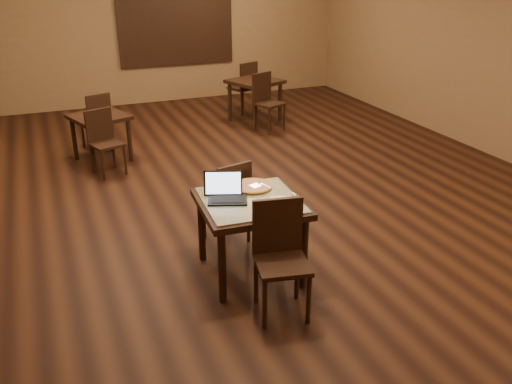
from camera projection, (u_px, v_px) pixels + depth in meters
name	position (u px, v px, depth m)	size (l,w,h in m)	color
ground	(242.00, 189.00, 7.04)	(10.00, 10.00, 0.00)	black
wall_back	(151.00, 27.00, 10.68)	(8.00, 0.02, 3.00)	olive
wall_right	(499.00, 53.00, 7.82)	(0.02, 10.00, 3.00)	olive
mural	(176.00, 23.00, 10.80)	(2.34, 0.05, 1.64)	#245086
tiled_table	(250.00, 210.00, 4.94)	(0.98, 0.98, 0.76)	black
chair_main_near	(280.00, 251.00, 4.46)	(0.50, 0.50, 0.98)	black
chair_main_far	(230.00, 198.00, 5.53)	(0.48, 0.48, 0.91)	black
laptop	(226.00, 192.00, 4.89)	(0.41, 0.39, 0.24)	black
plate	(281.00, 202.00, 4.82)	(0.27, 0.27, 0.01)	white
pizza_slice	(281.00, 201.00, 4.81)	(0.17, 0.17, 0.02)	beige
pizza_pan	(253.00, 187.00, 5.14)	(0.33, 0.33, 0.01)	silver
pizza_whole	(253.00, 186.00, 5.13)	(0.37, 0.37, 0.03)	beige
spatula	(256.00, 186.00, 5.12)	(0.10, 0.24, 0.01)	silver
napkin_roll	(297.00, 197.00, 4.91)	(0.05, 0.15, 0.04)	white
other_table_a	(255.00, 87.00, 9.71)	(1.05, 1.05, 0.76)	black
other_table_a_chair_near	(266.00, 98.00, 9.24)	(0.55, 0.55, 0.98)	black
other_table_a_chair_far	(245.00, 85.00, 10.24)	(0.55, 0.55, 0.98)	black
other_table_b	(100.00, 123.00, 7.82)	(0.93, 0.93, 0.69)	black
other_table_b_chair_near	(104.00, 138.00, 7.39)	(0.49, 0.49, 0.89)	black
other_table_b_chair_far	(97.00, 118.00, 8.29)	(0.49, 0.49, 0.89)	black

